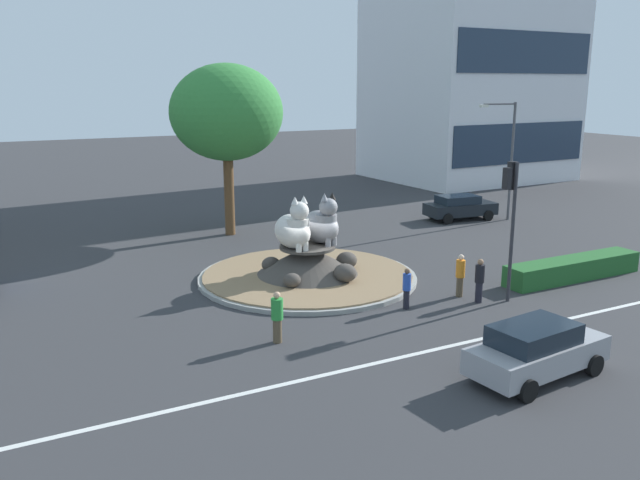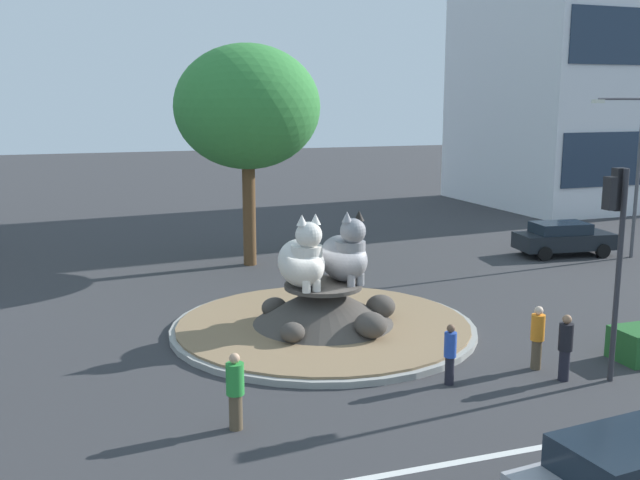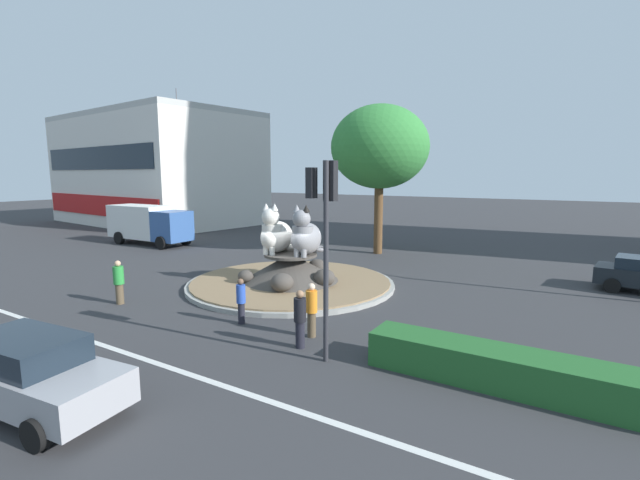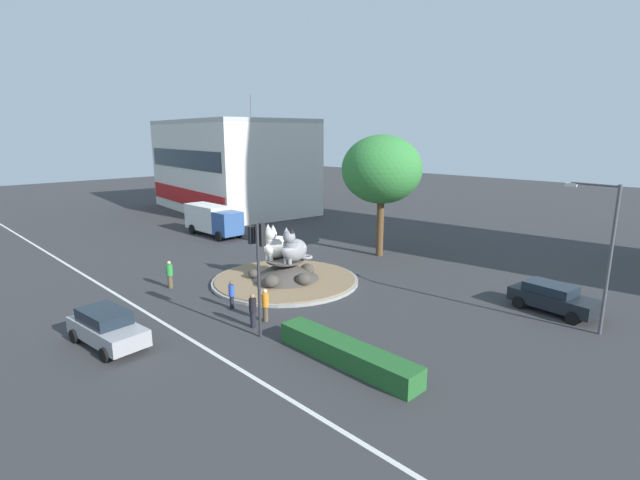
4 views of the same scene
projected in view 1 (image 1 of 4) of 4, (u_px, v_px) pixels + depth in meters
The scene contains 15 objects.
ground_plane at pixel (308, 279), 28.24m from camera, with size 160.00×160.00×0.00m, color #333335.
lane_centreline at pixel (432, 350), 20.70m from camera, with size 112.00×0.20×0.01m, color silver.
roundabout_island at pixel (308, 267), 28.12m from camera, with size 9.38×9.38×1.48m.
cat_statue_white at pixel (294, 229), 27.23m from camera, with size 1.53×2.47×2.29m.
cat_statue_grey at pixel (322, 225), 28.11m from camera, with size 1.62×2.50×2.27m.
traffic_light_mast at pixel (511, 201), 24.51m from camera, with size 0.72×0.53×5.40m.
clipped_hedge_strip at pixel (573, 269), 28.18m from camera, with size 6.99×1.20×0.90m, color #235B28.
broadleaf_tree_behind_island at pixel (226, 113), 34.96m from camera, with size 6.07×6.07×9.28m.
streetlight_arm at pixel (508, 152), 39.42m from camera, with size 2.46×0.53×7.13m.
pedestrian_blue_shirt at pixel (407, 287), 24.34m from camera, with size 0.31×0.31×1.57m.
pedestrian_green_shirt at pixel (277, 316), 21.14m from camera, with size 0.39×0.39×1.73m.
pedestrian_black_shirt at pixel (480, 280), 25.02m from camera, with size 0.36×0.36×1.73m.
pedestrian_orange_shirt at pixel (460, 274), 25.72m from camera, with size 0.36×0.36×1.72m.
sedan_on_far_lane at pixel (537, 350), 18.64m from camera, with size 4.54×2.32×1.64m.
hatchback_near_shophouse at pixel (460, 207), 40.25m from camera, with size 4.52×2.41×1.52m.
Camera 1 is at (-12.13, -24.19, 8.26)m, focal length 36.71 mm.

